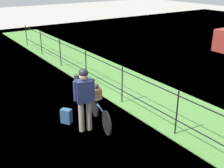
{
  "coord_description": "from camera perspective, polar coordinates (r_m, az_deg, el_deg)",
  "views": [
    {
      "loc": [
        6.32,
        -2.59,
        3.75
      ],
      "look_at": [
        0.38,
        1.48,
        0.9
      ],
      "focal_mm": 44.4,
      "sensor_mm": 36.0,
      "label": 1
    }
  ],
  "objects": [
    {
      "name": "ground_plane",
      "position": [
        7.79,
        -10.68,
        -7.59
      ],
      "size": [
        60.0,
        60.0,
        0.0
      ],
      "primitive_type": "plane",
      "color": "#B2ADA3"
    },
    {
      "name": "grass_strip",
      "position": [
        9.27,
        6.85,
        -2.32
      ],
      "size": [
        27.0,
        2.4,
        0.03
      ],
      "primitive_type": "cube",
      "color": "#569342",
      "rests_on": "ground"
    },
    {
      "name": "iron_fence",
      "position": [
        8.45,
        2.11,
        0.38
      ],
      "size": [
        18.04,
        0.04,
        1.19
      ],
      "color": "black",
      "rests_on": "ground"
    },
    {
      "name": "bicycle_main",
      "position": [
        7.39,
        -2.48,
        -5.96
      ],
      "size": [
        1.61,
        0.44,
        0.63
      ],
      "color": "black",
      "rests_on": "ground"
    },
    {
      "name": "wooden_crate",
      "position": [
        7.52,
        -3.41,
        -1.81
      ],
      "size": [
        0.4,
        0.35,
        0.28
      ],
      "primitive_type": "cube",
      "rotation": [
        0.0,
        0.0,
        -0.25
      ],
      "color": "brown",
      "rests_on": "bicycle_main"
    },
    {
      "name": "terrier_dog",
      "position": [
        7.42,
        -3.39,
        -0.36
      ],
      "size": [
        0.32,
        0.2,
        0.18
      ],
      "color": "#4C3D2D",
      "rests_on": "wooden_crate"
    },
    {
      "name": "cyclist_person",
      "position": [
        6.84,
        -5.72,
        -2.19
      ],
      "size": [
        0.35,
        0.53,
        1.68
      ],
      "color": "gray",
      "rests_on": "ground"
    },
    {
      "name": "backpack_on_paving",
      "position": [
        7.61,
        -9.37,
        -6.53
      ],
      "size": [
        0.33,
        0.31,
        0.4
      ],
      "primitive_type": "cube",
      "rotation": [
        0.0,
        0.0,
        3.73
      ],
      "color": "#28517A",
      "rests_on": "ground"
    },
    {
      "name": "mooring_bollard",
      "position": [
        10.01,
        -7.23,
        0.72
      ],
      "size": [
        0.2,
        0.2,
        0.42
      ],
      "primitive_type": "cylinder",
      "color": "#38383D",
      "rests_on": "ground"
    }
  ]
}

